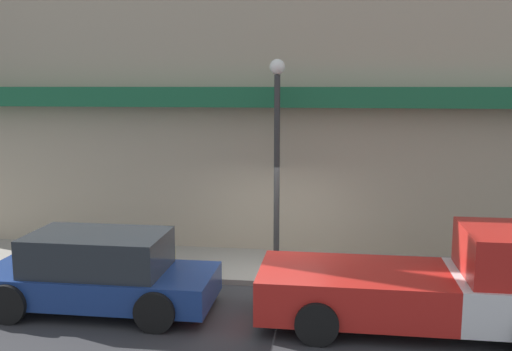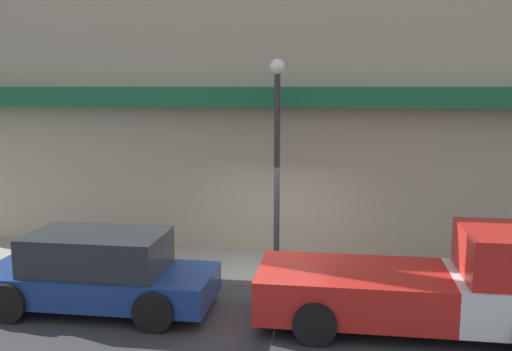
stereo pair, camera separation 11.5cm
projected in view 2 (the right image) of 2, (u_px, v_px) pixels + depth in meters
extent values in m
plane|color=#2D2D30|center=(267.00, 287.00, 12.55)|extent=(80.00, 80.00, 0.00)
cube|color=gray|center=(274.00, 267.00, 13.75)|extent=(36.00, 2.47, 0.12)
cube|color=tan|center=(286.00, 78.00, 15.72)|extent=(19.80, 3.00, 9.20)
cube|color=#195B38|center=(279.00, 97.00, 14.03)|extent=(18.22, 0.60, 0.50)
cube|color=#B21E19|center=(352.00, 290.00, 10.53)|extent=(3.46, 2.00, 0.79)
cylinder|color=black|center=(503.00, 293.00, 11.12)|extent=(0.76, 0.22, 0.76)
cylinder|color=black|center=(319.00, 284.00, 11.64)|extent=(0.76, 0.22, 0.76)
cylinder|color=black|center=(315.00, 324.00, 9.68)|extent=(0.76, 0.22, 0.76)
cube|color=navy|center=(99.00, 284.00, 11.26)|extent=(4.57, 1.78, 0.57)
cube|color=#23282D|center=(97.00, 251.00, 11.16)|extent=(2.65, 1.60, 0.74)
cylinder|color=black|center=(181.00, 279.00, 11.95)|extent=(0.76, 0.22, 0.76)
cylinder|color=black|center=(153.00, 312.00, 10.21)|extent=(0.76, 0.22, 0.76)
cylinder|color=black|center=(54.00, 272.00, 12.36)|extent=(0.76, 0.22, 0.76)
cylinder|color=black|center=(7.00, 303.00, 10.62)|extent=(0.76, 0.22, 0.76)
cylinder|color=yellow|center=(172.00, 258.00, 13.42)|extent=(0.18, 0.18, 0.49)
sphere|color=yellow|center=(171.00, 245.00, 13.37)|extent=(0.17, 0.17, 0.17)
cylinder|color=#2D2D2D|center=(277.00, 172.00, 13.37)|extent=(0.14, 0.14, 4.51)
sphere|color=silver|center=(277.00, 67.00, 12.99)|extent=(0.36, 0.36, 0.36)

